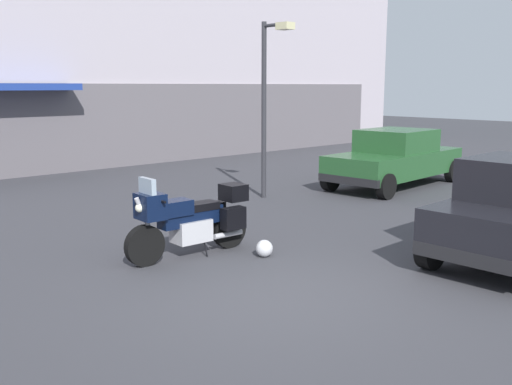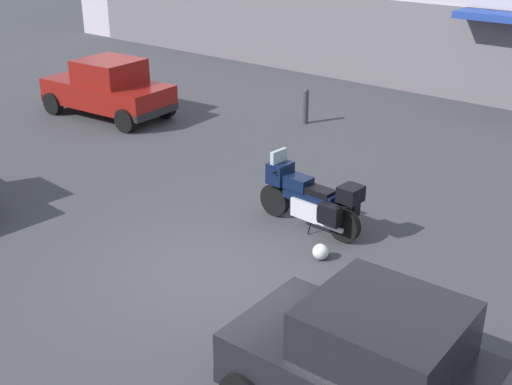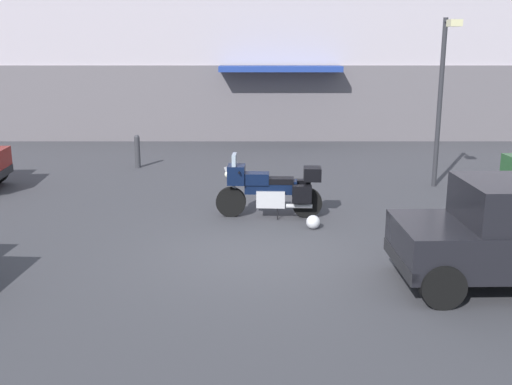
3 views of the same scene
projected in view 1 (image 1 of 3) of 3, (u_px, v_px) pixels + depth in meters
ground_plane at (276, 296)px, 7.66m from camera, size 80.00×80.00×0.00m
motorcycle at (191, 218)px, 9.35m from camera, size 2.26×0.78×1.36m
helmet at (264, 248)px, 9.37m from camera, size 0.28×0.28×0.28m
car_sedan_far at (395, 158)px, 15.87m from camera, size 4.66×2.17×1.56m
streetlamp_curbside at (268, 91)px, 13.81m from camera, size 0.28×0.94×4.22m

